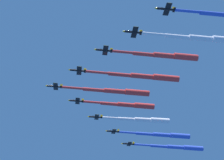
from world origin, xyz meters
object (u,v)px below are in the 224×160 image
at_px(jet_port_inner, 144,76).
at_px(jet_port_outer, 203,38).
at_px(jet_trail_starboard, 177,147).
at_px(jet_starboard_inner, 127,105).
at_px(jet_starboard_outer, 163,135).
at_px(jet_lead, 117,91).
at_px(jet_starboard_mid, 144,120).
at_px(jet_port_mid, 165,55).

xyz_separation_m(jet_port_inner, jet_port_outer, (17.24, 34.62, 0.69)).
bearing_deg(jet_trail_starboard, jet_starboard_inner, -21.14).
xyz_separation_m(jet_starboard_outer, jet_trail_starboard, (-19.17, 6.95, 0.03)).
relative_size(jet_starboard_inner, jet_trail_starboard, 0.89).
distance_m(jet_starboard_inner, jet_trail_starboard, 62.34).
relative_size(jet_lead, jet_port_inner, 0.98).
relative_size(jet_lead, jet_starboard_outer, 1.02).
bearing_deg(jet_trail_starboard, jet_starboard_outer, -19.94).
distance_m(jet_starboard_inner, jet_starboard_outer, 41.96).
bearing_deg(jet_port_inner, jet_trail_starboard, 175.94).
xyz_separation_m(jet_starboard_mid, jet_starboard_outer, (-20.95, 9.08, -0.38)).
xyz_separation_m(jet_port_outer, jet_trail_starboard, (-99.98, -28.75, 0.97)).
xyz_separation_m(jet_port_mid, jet_trail_starboard, (-92.91, -8.36, -0.37)).
relative_size(jet_port_inner, jet_trail_starboard, 1.01).
distance_m(jet_port_mid, jet_starboard_mid, 58.15).
bearing_deg(jet_port_inner, jet_starboard_inner, -145.99).
xyz_separation_m(jet_lead, jet_port_outer, (24.74, 53.26, 0.66)).
bearing_deg(jet_lead, jet_starboard_outer, 162.61).
xyz_separation_m(jet_starboard_mid, jet_port_outer, (59.87, 44.78, -1.32)).
relative_size(jet_starboard_mid, jet_trail_starboard, 0.90).
height_order(jet_starboard_inner, jet_starboard_mid, jet_starboard_inner).
height_order(jet_port_mid, jet_starboard_mid, jet_port_mid).
bearing_deg(jet_starboard_outer, jet_starboard_mid, -23.42).
bearing_deg(jet_port_inner, jet_starboard_mid, -166.60).
xyz_separation_m(jet_lead, jet_starboard_inner, (-17.10, 2.03, 2.42)).
distance_m(jet_starboard_inner, jet_port_outer, 66.16).
bearing_deg(jet_port_outer, jet_trail_starboard, -163.96).
relative_size(jet_port_inner, jet_starboard_outer, 1.04).
distance_m(jet_starboard_mid, jet_starboard_outer, 22.84).
bearing_deg(jet_starboard_inner, jet_lead, -6.79).
xyz_separation_m(jet_lead, jet_port_mid, (17.66, 32.87, 2.01)).
relative_size(jet_port_mid, jet_starboard_outer, 0.94).
bearing_deg(jet_port_outer, jet_starboard_mid, -143.21).
bearing_deg(jet_starboard_inner, jet_port_mid, 41.58).
relative_size(jet_starboard_inner, jet_starboard_outer, 0.91).
relative_size(jet_port_mid, jet_trail_starboard, 0.91).
bearing_deg(jet_port_mid, jet_starboard_mid, -155.20).
relative_size(jet_port_mid, jet_port_outer, 0.94).
height_order(jet_port_inner, jet_starboard_mid, jet_starboard_mid).
distance_m(jet_port_inner, jet_starboard_outer, 63.60).
bearing_deg(jet_trail_starboard, jet_lead, -18.04).
bearing_deg(jet_starboard_inner, jet_trail_starboard, 158.86).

